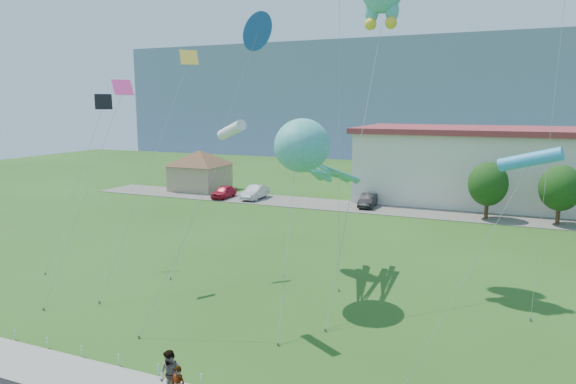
{
  "coord_description": "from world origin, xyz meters",
  "views": [
    {
      "loc": [
        11.16,
        -16.79,
        10.7
      ],
      "look_at": [
        0.7,
        8.0,
        6.1
      ],
      "focal_mm": 32.0,
      "sensor_mm": 36.0,
      "label": 1
    }
  ],
  "objects": [
    {
      "name": "small_kite_black",
      "position": [
        -13.83,
        9.89,
        9.69
      ],
      "size": [
        2.29,
        5.04,
        11.32
      ],
      "color": "black",
      "rests_on": "ground"
    },
    {
      "name": "pavilion",
      "position": [
        -24.0,
        38.0,
        3.02
      ],
      "size": [
        9.2,
        9.2,
        5.0
      ],
      "color": "tan",
      "rests_on": "ground"
    },
    {
      "name": "small_kite_yellow",
      "position": [
        -7.72,
        10.51,
        11.88
      ],
      "size": [
        1.71,
        8.61,
        14.08
      ],
      "color": "yellow",
      "rests_on": "ground"
    },
    {
      "name": "parked_car_black",
      "position": [
        -1.68,
        35.35,
        0.75
      ],
      "size": [
        1.66,
        4.24,
        1.38
      ],
      "primitive_type": "imported",
      "rotation": [
        0.0,
        0.0,
        0.05
      ],
      "color": "black",
      "rests_on": "parking_strip"
    },
    {
      "name": "rope_fence",
      "position": [
        0.0,
        -1.3,
        0.25
      ],
      "size": [
        26.05,
        0.05,
        0.5
      ],
      "color": "white",
      "rests_on": "ground"
    },
    {
      "name": "octopus_kite",
      "position": [
        1.23,
        9.94,
        7.82
      ],
      "size": [
        2.87,
        12.64,
        9.98
      ],
      "color": "teal",
      "rests_on": "ground"
    },
    {
      "name": "small_kite_blue",
      "position": [
        -4.4,
        14.57,
        15.09
      ],
      "size": [
        3.99,
        7.06,
        16.12
      ],
      "color": "blue",
      "rests_on": "ground"
    },
    {
      "name": "hill_ridge",
      "position": [
        0.0,
        120.0,
        12.5
      ],
      "size": [
        160.0,
        50.0,
        25.0
      ],
      "primitive_type": "cube",
      "color": "slate",
      "rests_on": "ground"
    },
    {
      "name": "small_kite_cyan",
      "position": [
        12.03,
        3.9,
        8.64
      ],
      "size": [
        4.16,
        3.53,
        9.15
      ],
      "color": "#2D98CD",
      "rests_on": "ground"
    },
    {
      "name": "small_kite_white",
      "position": [
        -0.64,
        4.29,
        9.44
      ],
      "size": [
        3.56,
        4.45,
        9.96
      ],
      "color": "white",
      "rests_on": "ground"
    },
    {
      "name": "tree_mid",
      "position": [
        16.0,
        34.0,
        3.39
      ],
      "size": [
        3.6,
        3.6,
        5.47
      ],
      "color": "#3F2B19",
      "rests_on": "ground"
    },
    {
      "name": "pedestrian_right",
      "position": [
        0.56,
        -2.64,
        1.03
      ],
      "size": [
        1.0,
        0.84,
        1.86
      ],
      "primitive_type": "imported",
      "rotation": [
        0.0,
        0.0,
        -0.16
      ],
      "color": "gray",
      "rests_on": "sidewalk"
    },
    {
      "name": "small_kite_pink",
      "position": [
        -9.69,
        6.85,
        10.33
      ],
      "size": [
        1.77,
        6.47,
        12.13
      ],
      "color": "#FF388C",
      "rests_on": "ground"
    },
    {
      "name": "parking_strip",
      "position": [
        0.0,
        35.0,
        0.03
      ],
      "size": [
        70.0,
        6.0,
        0.06
      ],
      "primitive_type": "cube",
      "color": "#59544C",
      "rests_on": "ground"
    },
    {
      "name": "ground",
      "position": [
        0.0,
        0.0,
        0.0
      ],
      "size": [
        160.0,
        160.0,
        0.0
      ],
      "primitive_type": "plane",
      "color": "#244A14",
      "rests_on": "ground"
    },
    {
      "name": "tree_near",
      "position": [
        10.0,
        34.0,
        3.39
      ],
      "size": [
        3.6,
        3.6,
        5.47
      ],
      "color": "#3F2B19",
      "rests_on": "ground"
    },
    {
      "name": "parked_car_red",
      "position": [
        -18.36,
        34.11,
        0.77
      ],
      "size": [
        1.86,
        4.22,
        1.41
      ],
      "primitive_type": "imported",
      "rotation": [
        0.0,
        0.0,
        0.05
      ],
      "color": "#B4162C",
      "rests_on": "parking_strip"
    },
    {
      "name": "parked_car_silver",
      "position": [
        -14.7,
        34.89,
        0.83
      ],
      "size": [
        1.67,
        4.68,
        1.54
      ],
      "primitive_type": "imported",
      "rotation": [
        0.0,
        0.0,
        -0.01
      ],
      "color": "#AFAFB6",
      "rests_on": "parking_strip"
    }
  ]
}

